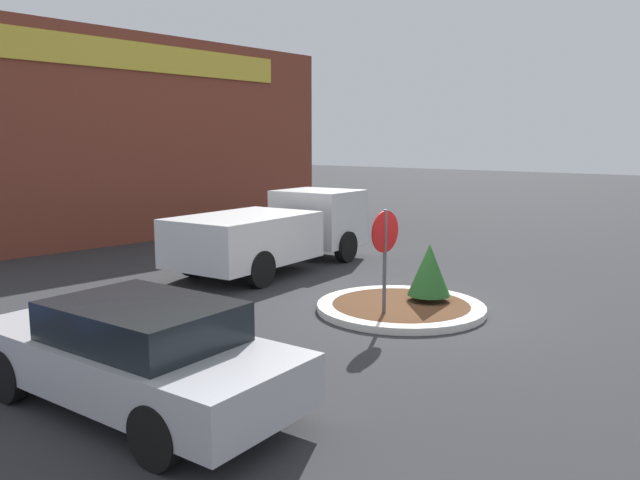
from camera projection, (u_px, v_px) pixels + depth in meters
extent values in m
plane|color=#2D2D30|center=(401.00, 311.00, 12.37)|extent=(120.00, 120.00, 0.00)
cylinder|color=silver|center=(401.00, 307.00, 12.36)|extent=(3.33, 3.33, 0.14)
cylinder|color=#4C2D19|center=(401.00, 307.00, 12.36)|extent=(2.73, 2.73, 0.14)
cylinder|color=#4C4C51|center=(385.00, 266.00, 11.56)|extent=(0.07, 0.07, 2.09)
cylinder|color=#B71414|center=(385.00, 232.00, 11.46)|extent=(0.78, 0.03, 0.78)
cylinder|color=brown|center=(428.00, 298.00, 12.62)|extent=(0.08, 0.08, 0.11)
cone|color=#235623|center=(429.00, 269.00, 12.53)|extent=(0.86, 0.86, 1.05)
cube|color=silver|center=(318.00, 217.00, 18.01)|extent=(2.26, 2.45, 1.57)
cube|color=silver|center=(244.00, 239.00, 15.35)|extent=(3.96, 2.83, 1.16)
cube|color=black|center=(331.00, 206.00, 18.52)|extent=(0.34, 1.93, 0.55)
cylinder|color=black|center=(286.00, 240.00, 18.55)|extent=(0.89, 0.38, 0.86)
cylinder|color=black|center=(346.00, 247.00, 17.39)|extent=(0.89, 0.38, 0.86)
cylinder|color=black|center=(194.00, 260.00, 15.46)|extent=(0.89, 0.38, 0.86)
cylinder|color=black|center=(260.00, 269.00, 14.30)|extent=(0.89, 0.38, 0.86)
cube|color=brown|center=(103.00, 139.00, 22.68)|extent=(15.79, 6.00, 6.87)
cube|color=gold|center=(145.00, 57.00, 20.24)|extent=(11.05, 0.08, 0.90)
cube|color=#B7B7BC|center=(132.00, 361.00, 7.78)|extent=(2.38, 4.82, 0.62)
cube|color=black|center=(142.00, 321.00, 7.56)|extent=(1.86, 2.40, 0.48)
cylinder|color=black|center=(8.00, 376.00, 7.97)|extent=(0.28, 0.71, 0.69)
cylinder|color=black|center=(117.00, 342.00, 9.31)|extent=(0.28, 0.71, 0.69)
cylinder|color=black|center=(156.00, 436.00, 6.32)|extent=(0.28, 0.71, 0.69)
cylinder|color=black|center=(263.00, 385.00, 7.66)|extent=(0.28, 0.71, 0.69)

